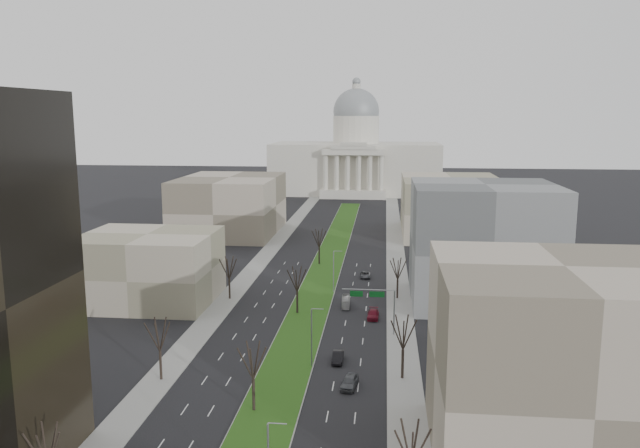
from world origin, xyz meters
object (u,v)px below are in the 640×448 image
Objects in this scene: car_black at (338,357)px; car_red at (373,314)px; car_grey_far at (365,275)px; box_van at (346,302)px; car_grey_near at (350,382)px.

car_black is 22.06m from car_red.
car_grey_far is at bearing 86.72° from car_black.
car_red is at bearing 76.55° from car_black.
box_van reaches higher than car_grey_far.
car_red is at bearing 93.88° from car_grey_near.
car_grey_near is 1.04× the size of car_black.
car_red is 29.47m from car_grey_far.
car_grey_near is 30.59m from car_red.
car_black is at bearing 113.31° from car_grey_near.
car_red is 0.79× the size of box_van.
box_van is at bearing 90.69° from car_black.
car_red reaches higher than car_grey_far.
box_van is at bearing -101.67° from car_grey_far.
car_grey_near is 9.28m from car_black.
box_van is (-5.52, 6.89, 0.16)m from car_red.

